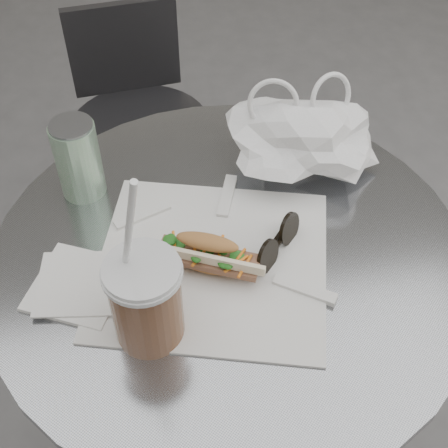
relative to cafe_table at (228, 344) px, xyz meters
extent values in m
cylinder|color=slate|center=(0.00, 0.00, -0.45)|extent=(0.44, 0.44, 0.03)
cylinder|color=slate|center=(0.00, 0.00, -0.10)|extent=(0.08, 0.08, 0.71)
cylinder|color=slate|center=(0.00, 0.00, 0.26)|extent=(0.76, 0.76, 0.02)
cylinder|color=#2C2C2E|center=(-0.11, 0.70, -0.46)|extent=(0.34, 0.34, 0.02)
cylinder|color=#2C2C2E|center=(-0.11, 0.70, -0.24)|extent=(0.06, 0.06, 0.44)
cylinder|color=#2C2C2E|center=(-0.11, 0.70, -0.02)|extent=(0.37, 0.37, 0.02)
cube|color=#2C2C2E|center=(-0.12, 0.88, 0.12)|extent=(0.30, 0.05, 0.26)
cube|color=white|center=(-0.03, -0.02, 0.28)|extent=(0.43, 0.42, 0.00)
ellipsoid|color=#A67D3F|center=(-0.04, -0.03, 0.29)|extent=(0.20, 0.14, 0.02)
cube|color=brown|center=(-0.04, -0.03, 0.30)|extent=(0.16, 0.11, 0.01)
ellipsoid|color=#A67D3F|center=(-0.04, -0.02, 0.33)|extent=(0.20, 0.15, 0.04)
cylinder|color=brown|center=(-0.14, -0.12, 0.34)|extent=(0.10, 0.10, 0.13)
cylinder|color=silver|center=(-0.14, -0.12, 0.41)|extent=(0.11, 0.11, 0.01)
cylinder|color=white|center=(-0.15, -0.12, 0.46)|extent=(0.05, 0.06, 0.24)
cylinder|color=black|center=(0.05, -0.04, 0.30)|extent=(0.05, 0.05, 0.05)
cylinder|color=black|center=(0.10, 0.01, 0.30)|extent=(0.05, 0.05, 0.05)
cube|color=black|center=(0.07, -0.02, 0.29)|extent=(0.02, 0.02, 0.01)
cube|color=white|center=(-0.24, -0.03, 0.28)|extent=(0.18, 0.18, 0.01)
cube|color=white|center=(-0.24, -0.03, 0.28)|extent=(0.14, 0.14, 0.00)
cylinder|color=#60A66C|center=(-0.22, 0.18, 0.34)|extent=(0.07, 0.07, 0.14)
cylinder|color=slate|center=(-0.22, 0.18, 0.41)|extent=(0.07, 0.07, 0.00)
camera|label=1|loc=(-0.12, -0.62, 1.03)|focal=50.00mm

